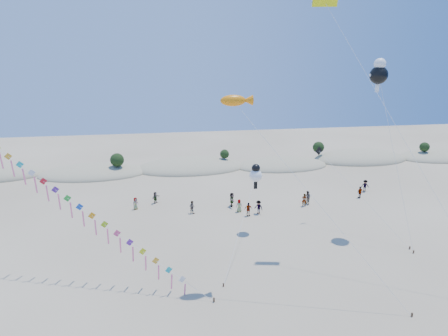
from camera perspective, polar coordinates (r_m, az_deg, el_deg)
dune_ridge at (r=65.02m, az=-4.17°, el=0.09°), size 145.30×11.49×5.57m
kite_train at (r=33.71m, az=-24.10°, el=-3.34°), size 22.72×11.90×14.90m
fish_kite at (r=28.95m, az=2.06°, el=10.12°), size 12.81×8.27×15.38m
cartoon_kite_low at (r=39.62m, az=4.85°, el=-0.95°), size 5.95×10.93×7.45m
cartoon_kite_high at (r=41.41m, az=22.54°, el=13.22°), size 2.81×7.34×18.14m
parafoil_kite at (r=36.69m, az=15.66°, el=22.33°), size 10.87×13.95×23.21m
dark_kite at (r=42.68m, az=17.32°, el=-0.86°), size 6.68×9.21×8.62m
beachgoers at (r=48.09m, az=5.31°, el=-4.80°), size 32.80×7.12×1.82m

